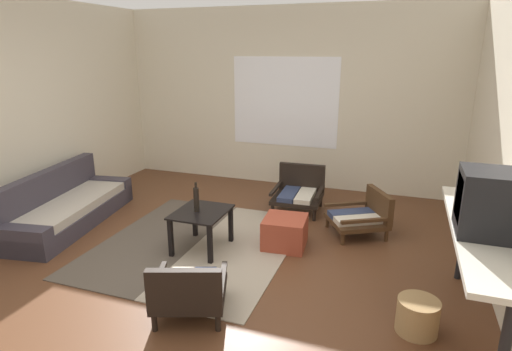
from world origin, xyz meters
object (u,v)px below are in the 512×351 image
(ottoman_orange, at_px, (285,232))
(wicker_basket, at_px, (418,316))
(crt_television, at_px, (494,203))
(couch, at_px, (65,208))
(armchair_by_window, at_px, (299,190))
(armchair_striped_foreground, at_px, (189,290))
(armchair_corner, at_px, (362,215))
(console_shelf, at_px, (485,240))
(glass_bottle, at_px, (196,199))
(clay_vase, at_px, (483,199))
(coffee_table, at_px, (201,219))

(ottoman_orange, bearing_deg, wicker_basket, -38.60)
(ottoman_orange, height_order, crt_television, crt_television)
(couch, bearing_deg, armchair_by_window, 29.05)
(armchair_by_window, xyz_separation_m, wicker_basket, (1.47, -2.22, -0.13))
(couch, relative_size, crt_television, 4.54)
(wicker_basket, bearing_deg, armchair_striped_foreground, -166.67)
(armchair_corner, height_order, console_shelf, console_shelf)
(armchair_striped_foreground, relative_size, glass_bottle, 2.34)
(armchair_striped_foreground, distance_m, clay_vase, 2.37)
(armchair_striped_foreground, height_order, clay_vase, clay_vase)
(armchair_corner, height_order, crt_television, crt_television)
(ottoman_orange, bearing_deg, couch, -173.79)
(ottoman_orange, xyz_separation_m, console_shelf, (1.73, -0.98, 0.62))
(couch, relative_size, ottoman_orange, 4.48)
(couch, relative_size, glass_bottle, 6.35)
(coffee_table, relative_size, armchair_by_window, 0.94)
(clay_vase, bearing_deg, armchair_by_window, 135.57)
(armchair_by_window, relative_size, console_shelf, 0.35)
(crt_television, relative_size, clay_vase, 1.51)
(coffee_table, height_order, armchair_by_window, armchair_by_window)
(coffee_table, height_order, glass_bottle, glass_bottle)
(clay_vase, bearing_deg, console_shelf, -90.00)
(armchair_by_window, height_order, glass_bottle, glass_bottle)
(armchair_by_window, height_order, wicker_basket, armchair_by_window)
(coffee_table, distance_m, armchair_striped_foreground, 1.21)
(armchair_corner, height_order, ottoman_orange, armchair_corner)
(armchair_corner, bearing_deg, wicker_basket, -70.92)
(couch, distance_m, clay_vase, 4.53)
(couch, xyz_separation_m, glass_bottle, (1.86, -0.09, 0.37))
(armchair_corner, xyz_separation_m, glass_bottle, (-1.62, -1.00, 0.34))
(armchair_striped_foreground, relative_size, armchair_corner, 0.92)
(coffee_table, relative_size, console_shelf, 0.33)
(couch, height_order, ottoman_orange, couch)
(glass_bottle, bearing_deg, console_shelf, -13.03)
(couch, height_order, coffee_table, couch)
(console_shelf, bearing_deg, couch, 171.24)
(couch, distance_m, coffee_table, 1.91)
(coffee_table, xyz_separation_m, ottoman_orange, (0.82, 0.37, -0.19))
(armchair_corner, xyz_separation_m, crt_television, (0.96, -1.69, 0.86))
(crt_television, bearing_deg, console_shelf, 88.04)
(armchair_corner, bearing_deg, couch, -165.24)
(coffee_table, distance_m, crt_television, 2.74)
(armchair_by_window, bearing_deg, console_shelf, -48.86)
(armchair_corner, bearing_deg, glass_bottle, -148.23)
(coffee_table, bearing_deg, wicker_basket, -18.11)
(ottoman_orange, relative_size, crt_television, 1.01)
(crt_television, bearing_deg, clay_vase, 89.55)
(armchair_striped_foreground, bearing_deg, console_shelf, 13.38)
(clay_vase, relative_size, glass_bottle, 0.93)
(ottoman_orange, xyz_separation_m, crt_television, (1.72, -1.07, 0.93))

